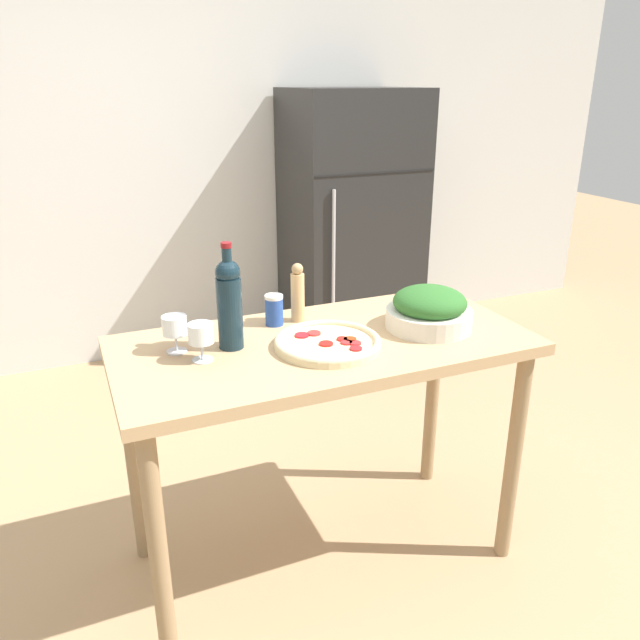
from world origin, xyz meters
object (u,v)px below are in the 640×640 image
object	(u,v)px
refrigerator	(351,224)
homemade_pizza	(328,343)
wine_glass_near	(201,336)
pepper_mill	(298,293)
salad_bowl	(429,310)
wine_bottle	(229,301)
wine_glass_far	(175,327)
salt_canister	(274,310)

from	to	relation	value
refrigerator	homemade_pizza	bearing A→B (deg)	-117.79
wine_glass_near	pepper_mill	world-z (taller)	pepper_mill
wine_glass_near	salad_bowl	xyz separation A→B (m)	(0.79, -0.04, -0.02)
wine_bottle	refrigerator	bearing A→B (deg)	54.01
refrigerator	pepper_mill	xyz separation A→B (m)	(-0.99, -1.62, 0.16)
wine_glass_near	wine_glass_far	world-z (taller)	same
wine_bottle	pepper_mill	bearing A→B (deg)	25.94
wine_glass_far	homemade_pizza	xyz separation A→B (m)	(0.46, -0.15, -0.07)
wine_glass_far	salad_bowl	distance (m)	0.86
wine_glass_near	refrigerator	bearing A→B (deg)	52.77
refrigerator	homemade_pizza	distance (m)	2.12
refrigerator	salt_canister	xyz separation A→B (m)	(-1.08, -1.62, 0.11)
refrigerator	salt_canister	world-z (taller)	refrigerator
refrigerator	wine_glass_near	size ratio (longest dim) A/B	13.64
wine_glass_near	pepper_mill	xyz separation A→B (m)	(0.39, 0.20, 0.02)
salad_bowl	salt_canister	bearing A→B (deg)	153.96
wine_bottle	wine_glass_near	bearing A→B (deg)	-148.62
salad_bowl	homemade_pizza	size ratio (longest dim) A/B	0.86
wine_glass_near	homemade_pizza	world-z (taller)	wine_glass_near
homemade_pizza	salt_canister	size ratio (longest dim) A/B	3.18
refrigerator	wine_bottle	xyz separation A→B (m)	(-1.27, -1.75, 0.22)
refrigerator	pepper_mill	size ratio (longest dim) A/B	7.74
wine_glass_near	salt_canister	xyz separation A→B (m)	(0.30, 0.20, -0.03)
salt_canister	homemade_pizza	bearing A→B (deg)	-69.76
pepper_mill	wine_glass_far	bearing A→B (deg)	-166.85
wine_bottle	pepper_mill	size ratio (longest dim) A/B	1.63
wine_bottle	salad_bowl	xyz separation A→B (m)	(0.68, -0.10, -0.09)
refrigerator	salad_bowl	size ratio (longest dim) A/B	5.52
homemade_pizza	pepper_mill	bearing A→B (deg)	90.78
wine_bottle	salt_canister	bearing A→B (deg)	34.78
pepper_mill	refrigerator	bearing A→B (deg)	58.49
wine_glass_far	salt_canister	xyz separation A→B (m)	(0.36, 0.10, -0.03)
salad_bowl	salt_canister	world-z (taller)	salad_bowl
homemade_pizza	salt_canister	world-z (taller)	salt_canister
wine_bottle	homemade_pizza	world-z (taller)	wine_bottle
wine_glass_far	salt_canister	size ratio (longest dim) A/B	1.11
wine_glass_far	homemade_pizza	size ratio (longest dim) A/B	0.35
salad_bowl	salt_canister	xyz separation A→B (m)	(-0.48, 0.24, -0.01)
refrigerator	wine_bottle	size ratio (longest dim) A/B	4.75
salad_bowl	homemade_pizza	world-z (taller)	salad_bowl
pepper_mill	salt_canister	size ratio (longest dim) A/B	1.95
wine_glass_far	pepper_mill	size ratio (longest dim) A/B	0.57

